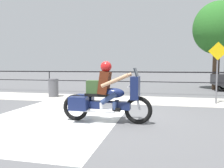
% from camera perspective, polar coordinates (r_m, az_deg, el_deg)
% --- Properties ---
extents(ground_plane, '(120.00, 120.00, 0.00)m').
position_cam_1_polar(ground_plane, '(6.40, 1.12, -8.71)').
color(ground_plane, '#565659').
extents(sidewalk_band, '(44.00, 2.40, 0.01)m').
position_cam_1_polar(sidewalk_band, '(9.70, 5.11, -4.10)').
color(sidewalk_band, '#B7B2A8').
rests_on(sidewalk_band, ground).
extents(crosswalk_band, '(3.70, 6.00, 0.01)m').
position_cam_1_polar(crosswalk_band, '(6.77, -13.80, -8.08)').
color(crosswalk_band, silver).
rests_on(crosswalk_band, ground).
extents(fence_railing, '(36.00, 0.05, 1.20)m').
position_cam_1_polar(fence_railing, '(11.69, 6.49, 2.02)').
color(fence_railing, black).
rests_on(fence_railing, ground).
extents(motorcycle, '(2.42, 0.76, 1.61)m').
position_cam_1_polar(motorcycle, '(5.75, -1.78, -3.19)').
color(motorcycle, black).
rests_on(motorcycle, ground).
extents(trash_bin, '(0.49, 0.49, 0.88)m').
position_cam_1_polar(trash_bin, '(10.92, -15.05, -0.95)').
color(trash_bin, '#515156').
rests_on(trash_bin, ground).
extents(street_sign, '(0.71, 0.06, 2.42)m').
position_cam_1_polar(street_sign, '(9.46, 25.83, 4.45)').
color(street_sign, slate).
rests_on(street_sign, ground).
extents(tree_behind_sign, '(2.95, 2.95, 5.49)m').
position_cam_1_polar(tree_behind_sign, '(15.49, 25.83, 12.92)').
color(tree_behind_sign, '#473323').
rests_on(tree_behind_sign, ground).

